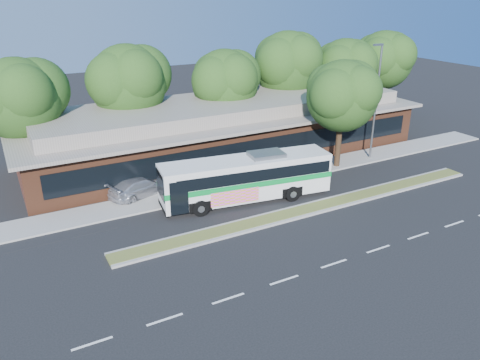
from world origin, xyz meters
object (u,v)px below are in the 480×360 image
at_px(lamp_post, 376,99).
at_px(sidewalk_tree, 345,94).
at_px(sedan, 141,187).
at_px(transit_bus, 247,175).

xyz_separation_m(lamp_post, sidewalk_tree, (-3.18, -0.08, 0.76)).
bearing_deg(sedan, lamp_post, -114.10).
bearing_deg(sidewalk_tree, sedan, 173.04).
bearing_deg(transit_bus, sedan, 153.71).
bearing_deg(sidewalk_tree, transit_bus, -167.35).
bearing_deg(transit_bus, sidewalk_tree, 20.64).
bearing_deg(sidewalk_tree, lamp_post, 1.39).
bearing_deg(lamp_post, sidewalk_tree, -178.61).
relative_size(lamp_post, transit_bus, 0.80).
height_order(transit_bus, sedan, transit_bus).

